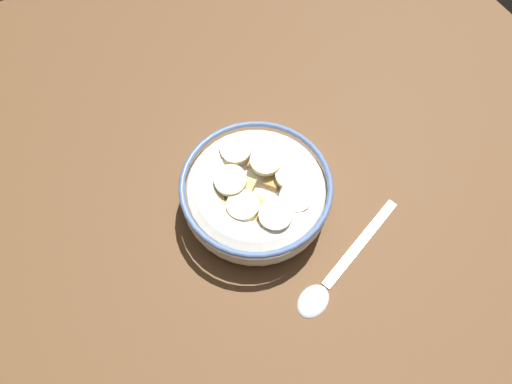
{
  "coord_description": "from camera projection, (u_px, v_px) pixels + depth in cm",
  "views": [
    {
      "loc": [
        19.26,
        -10.22,
        45.36
      ],
      "look_at": [
        0.0,
        0.0,
        3.0
      ],
      "focal_mm": 32.15,
      "sensor_mm": 36.0,
      "label": 1
    }
  ],
  "objects": [
    {
      "name": "ground_plane",
      "position": [
        256.0,
        208.0,
        0.51
      ],
      "size": [
        90.64,
        90.64,
        2.0
      ],
      "primitive_type": "cube",
      "color": "brown"
    },
    {
      "name": "cereal_bowl",
      "position": [
        256.0,
        193.0,
        0.48
      ],
      "size": [
        15.64,
        15.64,
        5.6
      ],
      "color": "silver",
      "rests_on": "ground_plane"
    },
    {
      "name": "spoon",
      "position": [
        331.0,
        279.0,
        0.46
      ],
      "size": [
        7.65,
        15.78,
        0.8
      ],
      "color": "#B7B7BC",
      "rests_on": "ground_plane"
    }
  ]
}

